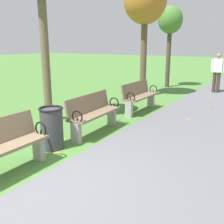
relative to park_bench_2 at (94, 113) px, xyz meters
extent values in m
plane|color=#4C7F38|center=(0.50, -2.35, -0.49)|extent=(80.00, 80.00, 0.00)
cube|color=#7A664C|center=(0.05, -2.46, -0.01)|extent=(0.45, 1.60, 0.05)
cube|color=#99968E|center=(0.05, -1.72, -0.26)|extent=(0.20, 0.12, 0.45)
torus|color=black|center=(0.11, -1.70, 0.10)|extent=(0.27, 0.03, 0.27)
cylinder|color=black|center=(0.11, -1.70, 0.02)|extent=(0.03, 0.03, 0.12)
cube|color=#7A664C|center=(0.05, 0.00, -0.01)|extent=(0.50, 1.62, 0.05)
cube|color=#7A664C|center=(-0.14, -0.01, 0.21)|extent=(0.18, 1.60, 0.40)
cube|color=#99968E|center=(0.08, -0.74, -0.26)|extent=(0.20, 0.13, 0.45)
cube|color=#99968E|center=(0.02, 0.74, -0.26)|extent=(0.20, 0.13, 0.45)
torus|color=black|center=(0.14, -0.76, 0.10)|extent=(0.27, 0.04, 0.27)
cylinder|color=black|center=(0.14, -0.76, 0.02)|extent=(0.03, 0.03, 0.12)
torus|color=black|center=(0.08, 0.76, 0.10)|extent=(0.27, 0.04, 0.27)
cylinder|color=black|center=(0.08, 0.76, 0.02)|extent=(0.03, 0.03, 0.12)
cube|color=#7A664C|center=(0.05, 2.36, -0.01)|extent=(0.45, 1.60, 0.05)
cube|color=#7A664C|center=(-0.14, 2.36, 0.21)|extent=(0.14, 1.60, 0.40)
cube|color=#99968E|center=(0.05, 1.62, -0.26)|extent=(0.20, 0.12, 0.45)
cube|color=#99968E|center=(0.06, 3.10, -0.26)|extent=(0.20, 0.12, 0.45)
torus|color=black|center=(0.11, 1.60, 0.10)|extent=(0.27, 0.03, 0.27)
cylinder|color=black|center=(0.11, 1.60, 0.02)|extent=(0.03, 0.03, 0.12)
torus|color=black|center=(0.12, 3.12, 0.10)|extent=(0.27, 0.03, 0.27)
cylinder|color=black|center=(0.12, 3.12, 0.02)|extent=(0.03, 0.03, 0.12)
cylinder|color=brown|center=(-1.61, 0.14, 1.20)|extent=(0.21, 0.21, 3.38)
cylinder|color=brown|center=(-0.96, 4.58, 1.03)|extent=(0.23, 0.23, 3.02)
ellipsoid|color=#B26B28|center=(-0.96, 4.58, 3.09)|extent=(1.58, 1.58, 1.74)
cylinder|color=#4C3D2D|center=(-0.97, 7.27, 0.85)|extent=(0.20, 0.20, 2.68)
ellipsoid|color=#477A33|center=(-0.97, 7.27, 2.58)|extent=(1.11, 1.11, 1.22)
cylinder|color=#3D3328|center=(1.41, 6.92, -0.04)|extent=(0.14, 0.14, 0.85)
cylinder|color=#3D3328|center=(1.25, 6.90, -0.04)|extent=(0.14, 0.14, 0.85)
cube|color=white|center=(1.33, 6.91, 0.66)|extent=(0.37, 0.27, 0.56)
sphere|color=#9E7051|center=(1.33, 6.91, 1.05)|extent=(0.20, 0.20, 0.20)
cylinder|color=white|center=(1.54, 6.94, 0.66)|extent=(0.09, 0.09, 0.52)
cylinder|color=white|center=(1.11, 6.87, 0.66)|extent=(0.09, 0.09, 0.52)
cylinder|color=#38383D|center=(-0.15, -1.19, -0.09)|extent=(0.44, 0.44, 0.80)
torus|color=black|center=(-0.15, -1.19, 0.33)|extent=(0.48, 0.48, 0.04)
cylinder|color=#BC842D|center=(1.56, 2.24, -0.46)|extent=(0.16, 0.16, 0.00)
cylinder|color=#AD6B23|center=(-0.39, -1.26, -0.48)|extent=(0.13, 0.13, 0.00)
cylinder|color=gold|center=(0.28, 3.55, -0.48)|extent=(0.13, 0.13, 0.00)
cylinder|color=brown|center=(-1.56, -0.13, -0.48)|extent=(0.08, 0.08, 0.00)
cylinder|color=#BC842D|center=(-0.34, -0.68, -0.48)|extent=(0.16, 0.16, 0.00)
cylinder|color=brown|center=(1.83, 3.85, -0.46)|extent=(0.11, 0.11, 0.00)
cylinder|color=#AD6B23|center=(-0.52, 2.93, -0.48)|extent=(0.14, 0.14, 0.00)
cylinder|color=#93511E|center=(1.62, 4.65, -0.46)|extent=(0.12, 0.12, 0.00)
cylinder|color=#93511E|center=(-1.79, 2.34, -0.48)|extent=(0.11, 0.11, 0.00)
cylinder|color=#BC842D|center=(0.09, -1.31, -0.48)|extent=(0.13, 0.13, 0.00)
cylinder|color=#93511E|center=(0.13, 1.84, -0.48)|extent=(0.10, 0.10, 0.00)
cylinder|color=#AD6B23|center=(-0.16, 0.89, -0.48)|extent=(0.13, 0.13, 0.00)
camera|label=1|loc=(3.48, -4.70, 1.56)|focal=41.93mm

